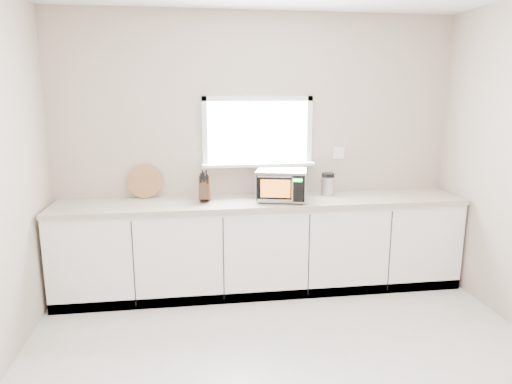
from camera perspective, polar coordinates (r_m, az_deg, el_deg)
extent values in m
cube|color=#B09E8C|center=(4.62, 0.17, 5.09)|extent=(4.00, 0.02, 2.70)
cube|color=white|center=(4.58, 0.20, 7.55)|extent=(1.00, 0.02, 0.60)
cube|color=white|center=(4.56, 0.32, 3.47)|extent=(1.12, 0.16, 0.03)
cube|color=white|center=(4.55, 0.23, 11.62)|extent=(1.10, 0.04, 0.05)
cube|color=white|center=(4.61, 0.23, 3.51)|extent=(1.10, 0.04, 0.05)
cube|color=white|center=(4.52, -6.42, 7.41)|extent=(0.05, 0.04, 0.70)
cube|color=white|center=(4.67, 6.66, 7.56)|extent=(0.05, 0.04, 0.70)
cube|color=white|center=(4.81, 10.29, 4.82)|extent=(0.12, 0.01, 0.12)
cube|color=white|center=(4.53, 0.72, -6.87)|extent=(3.92, 0.60, 0.88)
cube|color=#BAAD99|center=(4.40, 0.76, -1.23)|extent=(3.92, 0.64, 0.04)
cylinder|color=black|center=(4.26, 0.49, -1.30)|extent=(0.02, 0.02, 0.01)
cylinder|color=black|center=(4.53, 0.87, -0.49)|extent=(0.02, 0.02, 0.01)
cylinder|color=black|center=(4.24, 5.70, -1.43)|extent=(0.02, 0.02, 0.01)
cylinder|color=black|center=(4.51, 5.77, -0.61)|extent=(0.02, 0.02, 0.01)
cube|color=#B0B3B8|center=(4.35, 3.23, 0.91)|extent=(0.53, 0.46, 0.28)
cube|color=black|center=(4.17, 3.07, 0.43)|extent=(0.43, 0.13, 0.24)
cube|color=orange|center=(4.17, 2.44, 0.43)|extent=(0.26, 0.07, 0.17)
cylinder|color=silver|center=(4.14, 4.58, 0.33)|extent=(0.02, 0.02, 0.22)
cube|color=black|center=(4.16, 5.22, 0.37)|extent=(0.11, 0.03, 0.24)
cube|color=#19FF33|center=(4.14, 5.24, 1.48)|extent=(0.08, 0.02, 0.03)
cube|color=silver|center=(4.32, 3.25, 2.76)|extent=(0.53, 0.46, 0.01)
cube|color=#3F2C16|center=(4.33, -6.43, 0.49)|extent=(0.12, 0.22, 0.26)
cube|color=black|center=(4.26, -6.91, 1.72)|extent=(0.02, 0.04, 0.09)
cube|color=black|center=(4.26, -6.51, 1.86)|extent=(0.02, 0.04, 0.09)
cube|color=black|center=(4.26, -6.10, 1.60)|extent=(0.02, 0.04, 0.09)
cube|color=black|center=(4.26, -6.72, 2.13)|extent=(0.02, 0.04, 0.09)
cube|color=black|center=(4.25, -6.24, 2.13)|extent=(0.02, 0.04, 0.09)
cylinder|color=#AE7143|center=(4.57, -13.75, 1.30)|extent=(0.33, 0.08, 0.33)
cylinder|color=#B0B3B8|center=(4.63, 8.94, 0.74)|extent=(0.15, 0.15, 0.19)
cylinder|color=black|center=(4.61, 8.99, 2.13)|extent=(0.15, 0.15, 0.04)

